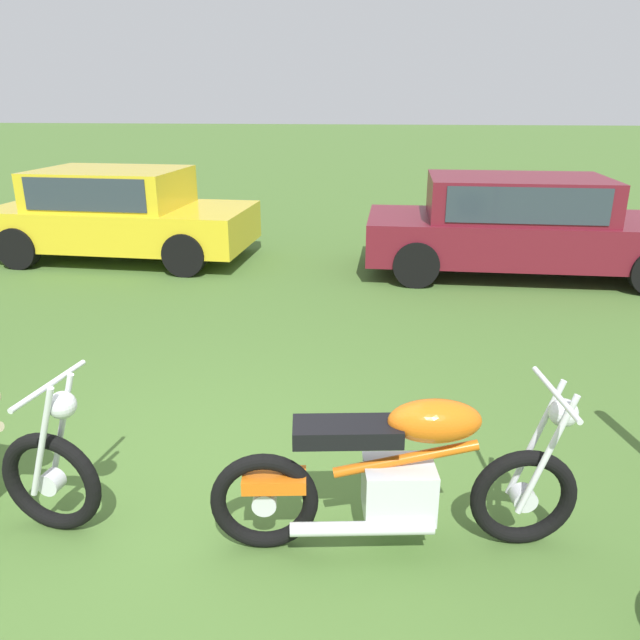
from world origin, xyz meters
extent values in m
plane|color=#476B2D|center=(0.00, 0.00, 0.00)|extent=(120.00, 120.00, 0.00)
torus|color=black|center=(-0.74, -0.43, 0.33)|extent=(0.66, 0.17, 0.65)
cylinder|color=silver|center=(-0.74, -0.43, 0.33)|extent=(0.15, 0.12, 0.14)
cylinder|color=silver|center=(-0.66, -0.35, 0.65)|extent=(0.27, 0.07, 0.73)
cylinder|color=silver|center=(-0.69, -0.53, 0.65)|extent=(0.27, 0.07, 0.73)
cylinder|color=silver|center=(-0.64, -0.44, 0.98)|extent=(0.11, 0.64, 0.03)
sphere|color=silver|center=(-0.58, -0.45, 0.86)|extent=(0.18, 0.18, 0.16)
torus|color=black|center=(2.05, -0.26, 0.31)|extent=(0.63, 0.17, 0.62)
torus|color=black|center=(0.56, -0.46, 0.31)|extent=(0.63, 0.17, 0.62)
cylinder|color=silver|center=(2.05, -0.26, 0.31)|extent=(0.15, 0.12, 0.14)
cylinder|color=silver|center=(0.56, -0.46, 0.31)|extent=(0.15, 0.12, 0.14)
cylinder|color=silver|center=(2.09, -0.17, 0.65)|extent=(0.27, 0.07, 0.74)
cylinder|color=silver|center=(2.12, -0.34, 0.65)|extent=(0.27, 0.07, 0.74)
cube|color=silver|center=(1.32, -0.36, 0.38)|extent=(0.44, 0.35, 0.32)
cylinder|color=orange|center=(1.35, -0.36, 0.58)|extent=(0.82, 0.17, 0.23)
ellipsoid|color=orange|center=(1.50, -0.34, 0.82)|extent=(0.55, 0.33, 0.24)
cube|color=black|center=(1.03, -0.40, 0.76)|extent=(0.63, 0.32, 0.10)
cube|color=orange|center=(0.62, -0.45, 0.45)|extent=(0.38, 0.23, 0.08)
cylinder|color=silver|center=(2.14, -0.25, 0.98)|extent=(0.12, 0.64, 0.03)
sphere|color=silver|center=(2.20, -0.24, 0.86)|extent=(0.18, 0.18, 0.16)
cylinder|color=silver|center=(1.13, -0.55, 0.24)|extent=(0.80, 0.18, 0.08)
cube|color=gold|center=(-3.01, 6.12, 0.55)|extent=(4.15, 2.05, 0.60)
cube|color=gold|center=(-3.16, 6.12, 1.13)|extent=(2.32, 1.77, 0.60)
cube|color=#2D3842|center=(-3.16, 6.12, 1.15)|extent=(1.98, 1.79, 0.48)
cylinder|color=black|center=(-1.63, 6.91, 0.32)|extent=(0.65, 0.25, 0.64)
cylinder|color=black|center=(-1.72, 5.19, 0.32)|extent=(0.65, 0.25, 0.64)
cylinder|color=black|center=(-4.30, 7.05, 0.32)|extent=(0.65, 0.25, 0.64)
cylinder|color=black|center=(-4.38, 5.32, 0.32)|extent=(0.65, 0.25, 0.64)
cube|color=maroon|center=(3.20, 5.80, 0.55)|extent=(4.54, 1.85, 0.60)
cube|color=maroon|center=(3.05, 5.80, 1.13)|extent=(2.51, 1.64, 0.60)
cube|color=#2D3842|center=(3.05, 5.80, 1.15)|extent=(2.13, 1.68, 0.48)
cylinder|color=black|center=(4.77, 6.61, 0.32)|extent=(0.64, 0.23, 0.64)
cylinder|color=black|center=(1.66, 6.66, 0.32)|extent=(0.64, 0.23, 0.64)
cylinder|color=black|center=(1.63, 4.99, 0.32)|extent=(0.64, 0.23, 0.64)
camera|label=1|loc=(1.20, -3.38, 2.49)|focal=34.68mm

